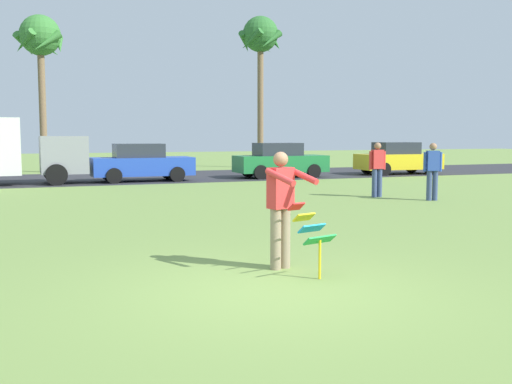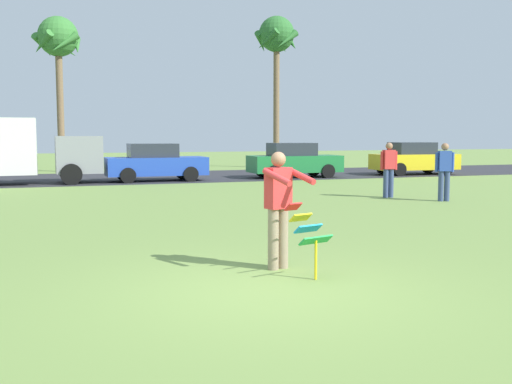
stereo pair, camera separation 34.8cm
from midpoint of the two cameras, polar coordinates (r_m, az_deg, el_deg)
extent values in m
plane|color=olive|center=(7.69, 2.33, -9.40)|extent=(120.00, 120.00, 0.00)
cube|color=#2D2D33|center=(27.93, -13.39, 1.30)|extent=(120.00, 8.00, 0.01)
cylinder|color=gray|center=(8.88, 3.70, -4.41)|extent=(0.16, 0.16, 0.90)
cylinder|color=gray|center=(8.76, 2.80, -4.54)|extent=(0.16, 0.16, 0.90)
cube|color=red|center=(8.72, 3.28, 0.38)|extent=(0.41, 0.32, 0.60)
sphere|color=#9E7051|center=(8.69, 3.30, 3.14)|extent=(0.22, 0.22, 0.22)
cylinder|color=red|center=(8.66, 5.45, 1.54)|extent=(0.26, 0.58, 0.24)
cylinder|color=red|center=(8.38, 3.22, 1.43)|extent=(0.26, 0.58, 0.24)
cube|color=red|center=(8.49, 4.76, -1.40)|extent=(0.25, 0.20, 0.12)
cube|color=yellow|center=(8.39, 5.47, -2.44)|extent=(0.35, 0.23, 0.12)
cube|color=#1E99D8|center=(8.29, 6.21, -3.49)|extent=(0.44, 0.25, 0.12)
cube|color=green|center=(8.19, 6.96, -4.58)|extent=(0.53, 0.28, 0.12)
cylinder|color=yellow|center=(8.24, 6.94, -6.45)|extent=(0.04, 0.04, 0.55)
cube|color=gray|center=(25.41, -16.21, 3.46)|extent=(1.82, 1.92, 1.50)
cylinder|color=black|center=(26.34, -17.05, 1.87)|extent=(0.84, 0.29, 0.84)
cylinder|color=black|center=(24.51, -16.85, 1.62)|extent=(0.84, 0.29, 0.84)
cube|color=#2347B7|center=(25.75, -9.11, 2.46)|extent=(4.21, 1.72, 0.76)
cube|color=#282D38|center=(25.70, -9.46, 3.92)|extent=(2.02, 1.40, 0.60)
cylinder|color=black|center=(26.81, -6.66, 1.92)|extent=(0.64, 0.22, 0.64)
cylinder|color=black|center=(25.24, -5.86, 1.71)|extent=(0.64, 0.22, 0.64)
cylinder|color=black|center=(26.37, -12.20, 1.78)|extent=(0.64, 0.22, 0.64)
cylinder|color=black|center=(24.77, -11.74, 1.55)|extent=(0.64, 0.22, 0.64)
cube|color=#1E7238|center=(27.57, 4.08, 2.71)|extent=(4.22, 1.75, 0.76)
cube|color=#282D38|center=(27.49, 3.80, 4.08)|extent=(2.03, 1.42, 0.60)
cylinder|color=black|center=(28.84, 5.86, 2.18)|extent=(0.64, 0.23, 0.64)
cylinder|color=black|center=(27.38, 7.24, 1.99)|extent=(0.64, 0.23, 0.64)
cylinder|color=black|center=(27.88, 0.96, 2.09)|extent=(0.64, 0.23, 0.64)
cylinder|color=black|center=(26.36, 2.12, 1.89)|extent=(0.64, 0.23, 0.64)
cube|color=yellow|center=(30.66, 15.21, 2.81)|extent=(4.25, 1.84, 0.76)
cube|color=#282D38|center=(30.56, 15.00, 4.05)|extent=(2.06, 1.46, 0.60)
cylinder|color=black|center=(32.06, 16.40, 2.32)|extent=(0.65, 0.24, 0.64)
cylinder|color=black|center=(30.73, 18.06, 2.14)|extent=(0.65, 0.24, 0.64)
cylinder|color=black|center=(30.70, 12.33, 2.28)|extent=(0.65, 0.24, 0.64)
cylinder|color=black|center=(29.31, 13.88, 2.10)|extent=(0.65, 0.24, 0.64)
cylinder|color=brown|center=(33.72, -17.91, 7.77)|extent=(0.36, 0.36, 6.94)
sphere|color=#387A33|center=(34.08, -18.10, 13.94)|extent=(2.10, 2.10, 2.10)
cone|color=#387A33|center=(34.05, -16.44, 13.23)|extent=(0.44, 1.56, 1.28)
cone|color=#387A33|center=(34.92, -17.61, 13.00)|extent=(1.62, 0.90, 1.28)
cone|color=#387A33|center=(34.56, -19.40, 13.03)|extent=(1.27, 1.52, 1.28)
cone|color=#387A33|center=(33.46, -19.41, 13.29)|extent=(1.27, 1.52, 1.28)
cone|color=#387A33|center=(33.13, -17.53, 13.43)|extent=(1.62, 0.90, 1.28)
cylinder|color=brown|center=(36.06, 2.24, 8.48)|extent=(0.36, 0.36, 7.70)
sphere|color=#2D6B2D|center=(36.50, 2.26, 14.84)|extent=(2.10, 2.10, 2.10)
cone|color=#2D6B2D|center=(36.78, 3.68, 14.05)|extent=(0.44, 1.56, 1.28)
cone|color=#2D6B2D|center=(37.37, 2.17, 13.92)|extent=(1.62, 0.90, 1.28)
cone|color=#2D6B2D|center=(36.68, 0.78, 14.09)|extent=(1.27, 1.52, 1.28)
cone|color=#2D6B2D|center=(35.64, 1.41, 14.34)|extent=(1.27, 1.52, 1.28)
cone|color=#2D6B2D|center=(35.71, 3.26, 14.31)|extent=(1.62, 0.90, 1.28)
cylinder|color=#384772|center=(19.30, 13.28, 0.82)|extent=(0.16, 0.16, 0.90)
cylinder|color=#384772|center=(19.22, 12.80, 0.81)|extent=(0.16, 0.16, 0.90)
cube|color=red|center=(19.22, 13.09, 3.04)|extent=(0.38, 0.25, 0.60)
sphere|color=#9E7051|center=(19.20, 13.11, 4.29)|extent=(0.22, 0.22, 0.22)
cylinder|color=red|center=(19.33, 13.72, 2.94)|extent=(0.09, 0.09, 0.58)
cylinder|color=red|center=(19.11, 12.44, 2.94)|extent=(0.09, 0.09, 0.58)
cylinder|color=#384772|center=(18.68, 18.28, 0.53)|extent=(0.16, 0.16, 0.90)
cylinder|color=#384772|center=(18.62, 17.76, 0.54)|extent=(0.16, 0.16, 0.90)
cube|color=#2D4CA5|center=(18.60, 18.09, 2.84)|extent=(0.41, 0.32, 0.60)
sphere|color=#9E7051|center=(18.59, 18.13, 4.13)|extent=(0.22, 0.22, 0.22)
cylinder|color=#2D4CA5|center=(18.68, 18.79, 2.72)|extent=(0.09, 0.09, 0.58)
cylinder|color=#2D4CA5|center=(18.52, 17.39, 2.74)|extent=(0.09, 0.09, 0.58)
camera|label=1|loc=(0.17, -88.97, 0.10)|focal=41.87mm
camera|label=2|loc=(0.17, 91.03, -0.10)|focal=41.87mm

